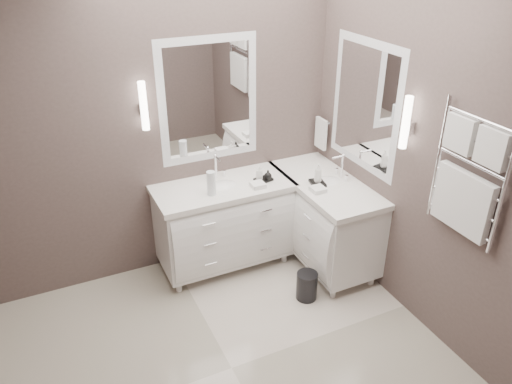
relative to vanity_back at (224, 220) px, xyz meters
name	(u,v)px	position (x,y,z in m)	size (l,w,h in m)	color
floor	(232,368)	(-0.45, -1.23, -0.49)	(3.20, 3.00, 0.01)	beige
wall_back	(160,130)	(-0.45, 0.28, 0.86)	(3.20, 0.01, 2.70)	#4F423F
wall_right	(430,163)	(1.15, -1.23, 0.86)	(0.01, 3.00, 2.70)	#4F423F
vanity_back	(224,220)	(0.00, 0.00, 0.00)	(1.24, 0.59, 0.97)	white
vanity_right	(324,216)	(0.88, -0.33, 0.00)	(0.59, 1.24, 0.97)	white
mirror_back	(209,100)	(0.00, 0.26, 1.06)	(0.90, 0.02, 1.10)	white
mirror_right	(365,105)	(1.14, -0.43, 1.06)	(0.02, 0.90, 1.10)	white
sconce_back	(144,107)	(-0.58, 0.20, 1.11)	(0.06, 0.06, 0.40)	white
sconce_right	(406,124)	(1.08, -1.01, 1.11)	(0.06, 0.06, 0.40)	white
towel_bar_corner	(321,133)	(1.09, 0.13, 0.63)	(0.03, 0.22, 0.30)	white
towel_ladder	(467,181)	(1.10, -1.63, 0.91)	(0.06, 0.58, 0.90)	white
waste_bin	(307,286)	(0.45, -0.77, -0.36)	(0.18, 0.18, 0.26)	black
amenity_tray_back	(263,180)	(0.36, -0.08, 0.38)	(0.15, 0.11, 0.02)	black
amenity_tray_right	(317,183)	(0.77, -0.34, 0.38)	(0.12, 0.16, 0.02)	black
water_bottle	(211,183)	(-0.15, -0.12, 0.47)	(0.08, 0.08, 0.21)	silver
soap_bottle_a	(259,172)	(0.33, -0.06, 0.45)	(0.06, 0.06, 0.13)	white
soap_bottle_b	(268,175)	(0.39, -0.11, 0.43)	(0.07, 0.07, 0.09)	black
soap_bottle_c	(318,173)	(0.77, -0.34, 0.48)	(0.07, 0.07, 0.18)	white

